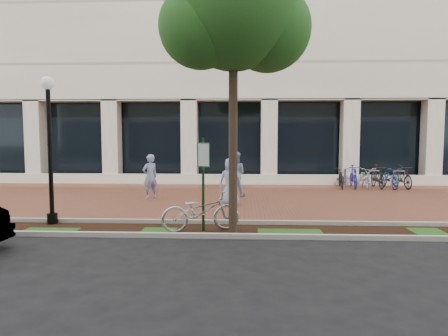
{
  "coord_description": "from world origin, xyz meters",
  "views": [
    {
      "loc": [
        0.68,
        -15.27,
        2.44
      ],
      "look_at": [
        0.01,
        -0.8,
        1.25
      ],
      "focal_mm": 32.0,
      "sensor_mm": 36.0,
      "label": 1
    }
  ],
  "objects_px": {
    "bollard": "(345,178)",
    "bike_rack_cluster": "(371,177)",
    "parking_sign": "(203,172)",
    "pedestrian_right": "(230,182)",
    "pedestrian_mid": "(235,174)",
    "street_tree": "(235,15)",
    "pedestrian_left": "(150,177)",
    "lamppost": "(50,141)",
    "locked_bicycle": "(201,211)"
  },
  "relations": [
    {
      "from": "lamppost",
      "to": "pedestrian_mid",
      "type": "distance_m",
      "value": 7.31
    },
    {
      "from": "street_tree",
      "to": "pedestrian_right",
      "type": "bearing_deg",
      "value": 93.38
    },
    {
      "from": "pedestrian_right",
      "to": "bike_rack_cluster",
      "type": "bearing_deg",
      "value": -133.56
    },
    {
      "from": "pedestrian_right",
      "to": "street_tree",
      "type": "bearing_deg",
      "value": 102.45
    },
    {
      "from": "bike_rack_cluster",
      "to": "pedestrian_right",
      "type": "bearing_deg",
      "value": -140.35
    },
    {
      "from": "lamppost",
      "to": "pedestrian_left",
      "type": "relative_size",
      "value": 2.34
    },
    {
      "from": "parking_sign",
      "to": "pedestrian_left",
      "type": "bearing_deg",
      "value": 138.19
    },
    {
      "from": "street_tree",
      "to": "pedestrian_right",
      "type": "distance_m",
      "value": 5.92
    },
    {
      "from": "pedestrian_left",
      "to": "pedestrian_mid",
      "type": "bearing_deg",
      "value": 149.9
    },
    {
      "from": "bike_rack_cluster",
      "to": "pedestrian_left",
      "type": "bearing_deg",
      "value": -157.44
    },
    {
      "from": "locked_bicycle",
      "to": "pedestrian_left",
      "type": "xyz_separation_m",
      "value": [
        -2.49,
        5.13,
        0.33
      ]
    },
    {
      "from": "pedestrian_mid",
      "to": "bollard",
      "type": "xyz_separation_m",
      "value": [
        5.03,
        2.71,
        -0.43
      ]
    },
    {
      "from": "locked_bicycle",
      "to": "pedestrian_left",
      "type": "distance_m",
      "value": 5.71
    },
    {
      "from": "parking_sign",
      "to": "lamppost",
      "type": "height_order",
      "value": "lamppost"
    },
    {
      "from": "bollard",
      "to": "bike_rack_cluster",
      "type": "relative_size",
      "value": 0.26
    },
    {
      "from": "bollard",
      "to": "pedestrian_left",
      "type": "bearing_deg",
      "value": -157.34
    },
    {
      "from": "parking_sign",
      "to": "pedestrian_right",
      "type": "xyz_separation_m",
      "value": [
        0.58,
        3.78,
        -0.68
      ]
    },
    {
      "from": "parking_sign",
      "to": "street_tree",
      "type": "distance_m",
      "value": 3.9
    },
    {
      "from": "pedestrian_left",
      "to": "pedestrian_right",
      "type": "distance_m",
      "value": 3.41
    },
    {
      "from": "lamppost",
      "to": "bike_rack_cluster",
      "type": "relative_size",
      "value": 1.13
    },
    {
      "from": "locked_bicycle",
      "to": "lamppost",
      "type": "bearing_deg",
      "value": 65.63
    },
    {
      "from": "street_tree",
      "to": "pedestrian_left",
      "type": "xyz_separation_m",
      "value": [
        -3.36,
        5.19,
        -4.47
      ]
    },
    {
      "from": "bollard",
      "to": "pedestrian_right",
      "type": "bearing_deg",
      "value": -136.98
    },
    {
      "from": "parking_sign",
      "to": "bike_rack_cluster",
      "type": "xyz_separation_m",
      "value": [
        6.91,
        8.62,
        -1.01
      ]
    },
    {
      "from": "lamppost",
      "to": "bollard",
      "type": "xyz_separation_m",
      "value": [
        9.96,
        7.93,
        -1.8
      ]
    },
    {
      "from": "bollard",
      "to": "street_tree",
      "type": "bearing_deg",
      "value": -119.61
    },
    {
      "from": "lamppost",
      "to": "street_tree",
      "type": "relative_size",
      "value": 0.57
    },
    {
      "from": "locked_bicycle",
      "to": "pedestrian_mid",
      "type": "xyz_separation_m",
      "value": [
        0.75,
        5.87,
        0.37
      ]
    },
    {
      "from": "street_tree",
      "to": "bollard",
      "type": "distance_m",
      "value": 11.07
    },
    {
      "from": "parking_sign",
      "to": "pedestrian_mid",
      "type": "xyz_separation_m",
      "value": [
        0.69,
        5.87,
        -0.62
      ]
    },
    {
      "from": "pedestrian_left",
      "to": "parking_sign",
      "type": "bearing_deg",
      "value": 73.45
    },
    {
      "from": "street_tree",
      "to": "pedestrian_mid",
      "type": "height_order",
      "value": "street_tree"
    },
    {
      "from": "pedestrian_right",
      "to": "locked_bicycle",
      "type": "bearing_deg",
      "value": 89.51
    },
    {
      "from": "lamppost",
      "to": "pedestrian_right",
      "type": "bearing_deg",
      "value": 33.03
    },
    {
      "from": "locked_bicycle",
      "to": "pedestrian_right",
      "type": "xyz_separation_m",
      "value": [
        0.64,
        3.78,
        0.31
      ]
    },
    {
      "from": "parking_sign",
      "to": "bollard",
      "type": "xyz_separation_m",
      "value": [
        5.72,
        8.58,
        -1.05
      ]
    },
    {
      "from": "parking_sign",
      "to": "bike_rack_cluster",
      "type": "height_order",
      "value": "parking_sign"
    },
    {
      "from": "lamppost",
      "to": "street_tree",
      "type": "xyz_separation_m",
      "value": [
        5.04,
        -0.72,
        3.05
      ]
    },
    {
      "from": "parking_sign",
      "to": "bike_rack_cluster",
      "type": "bearing_deg",
      "value": 72.97
    },
    {
      "from": "bollard",
      "to": "parking_sign",
      "type": "bearing_deg",
      "value": -123.68
    },
    {
      "from": "street_tree",
      "to": "lamppost",
      "type": "bearing_deg",
      "value": 171.91
    },
    {
      "from": "parking_sign",
      "to": "locked_bicycle",
      "type": "relative_size",
      "value": 1.19
    },
    {
      "from": "lamppost",
      "to": "locked_bicycle",
      "type": "distance_m",
      "value": 4.58
    },
    {
      "from": "pedestrian_mid",
      "to": "bike_rack_cluster",
      "type": "bearing_deg",
      "value": -149.54
    },
    {
      "from": "pedestrian_left",
      "to": "locked_bicycle",
      "type": "bearing_deg",
      "value": 72.9
    },
    {
      "from": "pedestrian_mid",
      "to": "pedestrian_right",
      "type": "xyz_separation_m",
      "value": [
        -0.11,
        -2.09,
        -0.06
      ]
    },
    {
      "from": "street_tree",
      "to": "pedestrian_mid",
      "type": "relative_size",
      "value": 3.94
    },
    {
      "from": "lamppost",
      "to": "bollard",
      "type": "relative_size",
      "value": 4.34
    },
    {
      "from": "pedestrian_right",
      "to": "bike_rack_cluster",
      "type": "distance_m",
      "value": 7.98
    },
    {
      "from": "parking_sign",
      "to": "pedestrian_right",
      "type": "relative_size",
      "value": 1.43
    }
  ]
}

